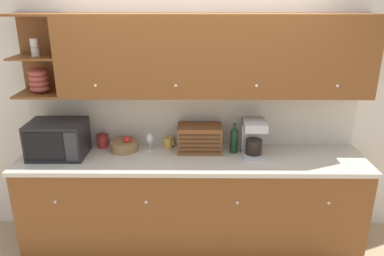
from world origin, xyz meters
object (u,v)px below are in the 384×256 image
Objects in this scene: storage_canister at (102,141)px; coffee_maker at (253,137)px; bread_box at (200,138)px; wine_glass at (150,139)px; mug at (169,142)px; microwave at (58,139)px; wine_bottle at (234,139)px; fruit_basket at (124,145)px.

coffee_maker reaches higher than storage_canister.
coffee_maker is at bearing -8.72° from bread_box.
wine_glass is 1.76× the size of mug.
bread_box is (0.96, -0.09, 0.06)m from storage_canister.
storage_canister is 0.97m from bread_box.
microwave reaches higher than wine_bottle.
wine_glass reaches higher than storage_canister.
wine_bottle is (0.81, -0.04, 0.01)m from wine_glass.
microwave is 2.87× the size of wine_glass.
microwave is at bearing -149.14° from storage_canister.
wine_bottle is at bearing -2.56° from wine_glass.
fruit_basket is at bearing 12.14° from microwave.
wine_glass is at bearing -9.86° from storage_canister.
storage_canister is at bearing 170.14° from wine_glass.
microwave is 1.72× the size of wine_bottle.
bread_box is (0.48, -0.01, 0.01)m from wine_glass.
microwave is 1.90× the size of fruit_basket.
microwave is at bearing -176.72° from wine_bottle.
wine_bottle is (1.65, 0.09, -0.03)m from microwave.
coffee_maker is (1.83, 0.05, 0.01)m from microwave.
wine_glass is at bearing 8.83° from microwave.
bread_box is at bearing -16.51° from mug.
wine_bottle is at bearing -10.66° from mug.
bread_box is at bearing 175.01° from wine_bottle.
coffee_maker is at bearing 1.45° from microwave.
mug is at bearing 11.91° from microwave.
microwave is 1.23× the size of bread_box.
microwave reaches higher than fruit_basket.
fruit_basket reaches higher than storage_canister.
storage_canister is 0.66m from mug.
fruit_basket is 0.90× the size of wine_bottle.
wine_bottle is (1.29, -0.12, 0.07)m from storage_canister.
fruit_basket is at bearing 179.70° from bread_box.
wine_glass is at bearing 0.83° from fruit_basket.
wine_glass is 0.99m from coffee_maker.
wine_glass is at bearing 179.11° from bread_box.
wine_glass is at bearing -154.40° from mug.
bread_box is 1.21× the size of coffee_maker.
mug is (1.02, 0.21, -0.12)m from microwave.
storage_canister is 1.48m from coffee_maker.
storage_canister reaches higher than mug.
storage_canister is 0.48× the size of fruit_basket.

